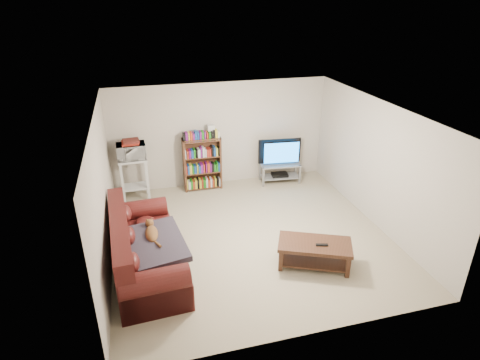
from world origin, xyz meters
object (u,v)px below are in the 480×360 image
object	(u,v)px
coffee_table	(314,250)
bookshelf	(202,163)
tv_stand	(280,170)
sofa	(142,253)

from	to	relation	value
coffee_table	bookshelf	size ratio (longest dim) A/B	1.07
coffee_table	bookshelf	world-z (taller)	bookshelf
coffee_table	bookshelf	bearing A→B (deg)	134.85
tv_stand	sofa	bearing A→B (deg)	-135.94
coffee_table	sofa	bearing A→B (deg)	-167.56
tv_stand	coffee_table	bearing A→B (deg)	-94.55
coffee_table	tv_stand	distance (m)	3.29
sofa	tv_stand	bearing A→B (deg)	35.18
sofa	bookshelf	size ratio (longest dim) A/B	1.95
coffee_table	bookshelf	xyz separation A→B (m)	(-1.26, 3.37, 0.34)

